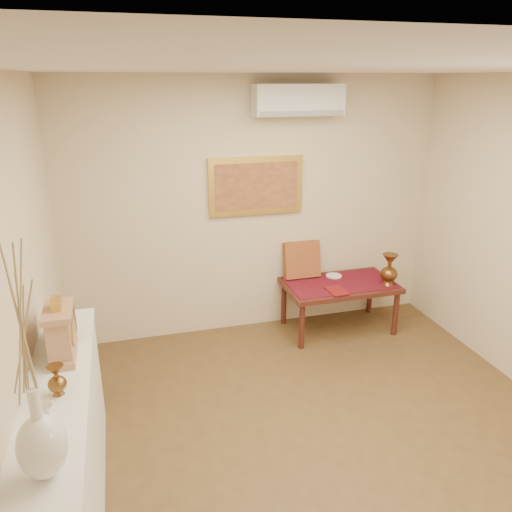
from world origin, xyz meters
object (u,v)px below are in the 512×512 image
object	(u,v)px
white_vase	(28,365)
brass_urn_tall	(389,266)
wooden_chest	(63,321)
mantel_clock	(61,332)
low_table	(340,289)
display_ledge	(67,453)

from	to	relation	value
white_vase	brass_urn_tall	xyz separation A→B (m)	(3.12, 2.43, -0.78)
white_vase	wooden_chest	bearing A→B (deg)	91.04
wooden_chest	mantel_clock	bearing A→B (deg)	-86.25
low_table	wooden_chest	bearing A→B (deg)	-154.14
mantel_clock	brass_urn_tall	bearing A→B (deg)	23.94
brass_urn_tall	wooden_chest	distance (m)	3.35
display_ledge	mantel_clock	bearing A→B (deg)	85.98
wooden_chest	brass_urn_tall	bearing A→B (deg)	19.45
wooden_chest	low_table	distance (m)	3.03
wooden_chest	low_table	bearing A→B (deg)	25.86
low_table	brass_urn_tall	bearing A→B (deg)	-21.08
display_ledge	wooden_chest	distance (m)	0.85
brass_urn_tall	wooden_chest	size ratio (longest dim) A/B	1.71
white_vase	wooden_chest	xyz separation A→B (m)	(-0.02, 1.32, -0.44)
white_vase	low_table	distance (m)	3.87
brass_urn_tall	display_ledge	bearing A→B (deg)	-151.70
display_ledge	wooden_chest	xyz separation A→B (m)	(0.00, 0.58, 0.61)
white_vase	low_table	xyz separation A→B (m)	(2.65, 2.61, -1.06)
white_vase	low_table	world-z (taller)	white_vase
white_vase	wooden_chest	world-z (taller)	white_vase
brass_urn_tall	display_ledge	distance (m)	3.59
low_table	display_ledge	bearing A→B (deg)	-144.90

